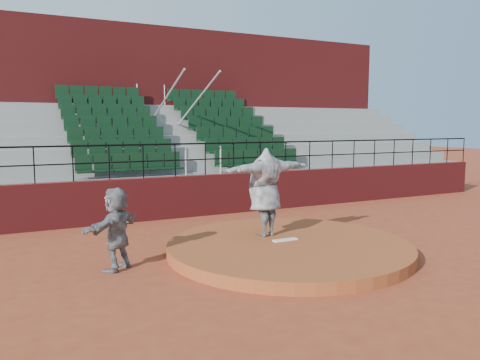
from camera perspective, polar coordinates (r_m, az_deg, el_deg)
name	(u,v)px	position (r m, az deg, el deg)	size (l,w,h in m)	color
ground	(289,253)	(10.81, 5.95, -8.81)	(90.00, 90.00, 0.00)	#923B21
pitchers_mound	(289,247)	(10.78, 5.96, -8.17)	(5.50, 5.50, 0.25)	#954521
pitching_rubber	(285,240)	(10.87, 5.54, -7.28)	(0.60, 0.15, 0.03)	white
boundary_wall	(206,195)	(15.05, -4.22, -1.82)	(24.00, 0.30, 1.30)	maroon
wall_railing	(205,152)	(14.91, -4.27, 3.42)	(24.04, 0.05, 1.03)	black
seating_deck	(170,162)	(18.37, -8.53, 2.17)	(24.00, 5.97, 4.63)	gray
press_box_facade	(143,110)	(22.12, -11.79, 8.34)	(24.00, 3.00, 7.10)	maroon
pitcher	(265,192)	(11.12, 3.06, -1.48)	(2.59, 0.70, 2.10)	black
fielder	(116,229)	(9.68, -14.84, -5.76)	(1.55, 0.49, 1.67)	black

